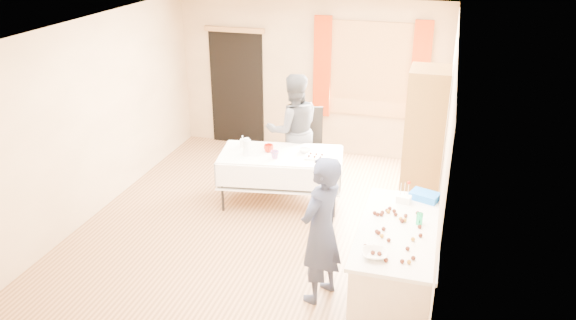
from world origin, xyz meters
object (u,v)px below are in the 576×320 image
(girl, at_px, (321,230))
(woman, at_px, (293,130))
(counter, at_px, (396,267))
(chair, at_px, (308,158))
(cabinet, at_px, (424,146))
(party_table, at_px, (281,174))

(girl, relative_size, woman, 0.95)
(counter, height_order, chair, chair)
(cabinet, height_order, girl, cabinet)
(party_table, height_order, girl, girl)
(woman, bearing_deg, girl, 82.50)
(girl, height_order, woman, woman)
(cabinet, bearing_deg, girl, -112.54)
(counter, bearing_deg, woman, 125.21)
(counter, distance_m, party_table, 2.59)
(party_table, xyz_separation_m, girl, (1.01, -1.96, 0.37))
(party_table, height_order, chair, chair)
(party_table, relative_size, chair, 1.64)
(counter, relative_size, party_table, 0.93)
(cabinet, bearing_deg, chair, 156.86)
(party_table, bearing_deg, counter, -55.55)
(chair, distance_m, girl, 3.01)
(cabinet, xyz_separation_m, chair, (-1.72, 0.74, -0.69))
(chair, bearing_deg, woman, -146.30)
(party_table, bearing_deg, woman, 81.57)
(counter, height_order, girl, girl)
(counter, bearing_deg, girl, -173.56)
(chair, relative_size, woman, 0.65)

